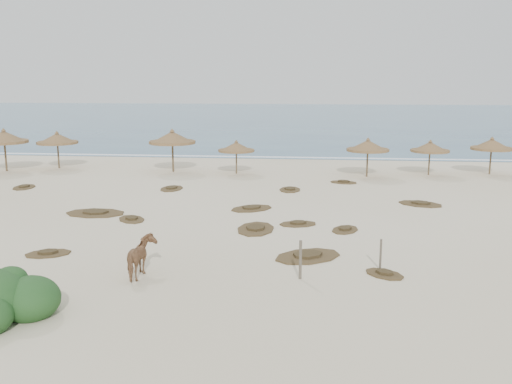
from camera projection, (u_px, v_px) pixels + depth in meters
ground at (186, 241)px, 23.98m from camera, size 160.00×160.00×0.00m
ocean at (283, 118)px, 97.12m from camera, size 200.00×100.00×0.01m
foam_line at (252, 157)px, 49.34m from camera, size 70.00×0.60×0.01m
palapa_0 at (4, 138)px, 41.51m from camera, size 3.68×3.68×3.17m
palapa_1 at (57, 139)px, 42.93m from camera, size 3.68×3.68×2.85m
palapa_2 at (172, 138)px, 41.25m from camera, size 4.27×4.27×3.16m
palapa_3 at (236, 147)px, 40.54m from camera, size 2.96×2.96×2.43m
palapa_4 at (368, 146)px, 39.21m from camera, size 3.80×3.80×2.74m
palapa_5 at (430, 147)px, 39.92m from camera, size 2.70×2.70×2.52m
palapa_6 at (492, 145)px, 40.14m from camera, size 3.49×3.49×2.71m
horse at (141, 257)px, 19.59m from camera, size 0.77×1.67×1.41m
fence_post_near at (300, 260)px, 19.41m from camera, size 0.13×0.13×1.36m
fence_post_far at (381, 254)px, 20.40m from camera, size 0.10×0.10×1.13m
scrub_1 at (95, 213)px, 28.85m from camera, size 3.13×2.12×0.16m
scrub_2 at (132, 219)px, 27.59m from camera, size 1.97×2.12×0.16m
scrub_3 at (252, 208)px, 29.86m from camera, size 2.77×2.61×0.16m
scrub_4 at (345, 229)px, 25.70m from camera, size 1.64×1.96×0.16m
scrub_5 at (420, 204)px, 30.92m from camera, size 2.81×2.42×0.16m
scrub_6 at (24, 187)px, 35.63m from camera, size 1.57×2.14×0.16m
scrub_7 at (290, 189)px, 34.85m from camera, size 1.33×2.00×0.16m
scrub_9 at (256, 229)px, 25.84m from camera, size 1.79×2.64×0.16m
scrub_10 at (344, 182)px, 37.29m from camera, size 2.01×1.59×0.16m
scrub_11 at (48, 253)px, 22.22m from camera, size 2.05×1.70×0.16m
scrub_12 at (384, 274)px, 19.91m from camera, size 1.74×1.70×0.16m
scrub_13 at (172, 188)px, 35.20m from camera, size 1.41×2.10×0.16m
scrub_14 at (308, 256)px, 21.89m from camera, size 3.28×3.02×0.16m
scrub_15 at (298, 224)px, 26.71m from camera, size 2.04×1.63×0.16m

